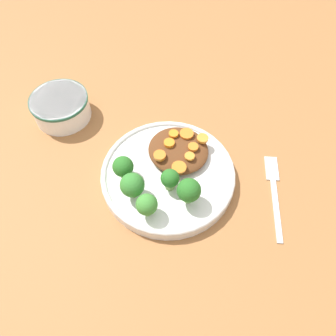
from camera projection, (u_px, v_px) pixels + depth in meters
ground_plane at (168, 179)px, 0.62m from camera, size 4.00×4.00×0.00m
plate at (168, 175)px, 0.61m from camera, size 0.25×0.25×0.03m
dip_bowl at (61, 106)px, 0.68m from camera, size 0.12×0.12×0.05m
stew_mound at (178, 150)px, 0.62m from camera, size 0.11×0.11×0.02m
broccoli_floret_0 at (189, 191)px, 0.54m from camera, size 0.04×0.04×0.06m
broccoli_floret_1 at (132, 185)px, 0.55m from camera, size 0.04×0.04×0.05m
broccoli_floret_2 at (147, 205)px, 0.53m from camera, size 0.04×0.04×0.05m
broccoli_floret_3 at (170, 179)px, 0.56m from camera, size 0.03×0.03×0.05m
broccoli_floret_4 at (123, 167)px, 0.57m from camera, size 0.04×0.04×0.05m
carrot_slice_0 at (187, 134)px, 0.62m from camera, size 0.03×0.03×0.00m
carrot_slice_1 at (169, 143)px, 0.61m from camera, size 0.02×0.02×0.01m
carrot_slice_2 at (190, 156)px, 0.59m from camera, size 0.02×0.02×0.00m
carrot_slice_3 at (179, 167)px, 0.58m from camera, size 0.03×0.03×0.00m
carrot_slice_4 at (174, 134)px, 0.62m from camera, size 0.02×0.02×0.01m
carrot_slice_5 at (193, 147)px, 0.60m from camera, size 0.02×0.02×0.01m
carrot_slice_6 at (160, 156)px, 0.59m from camera, size 0.02×0.02×0.01m
carrot_slice_7 at (203, 138)px, 0.61m from camera, size 0.02×0.02×0.01m
fork at (274, 188)px, 0.60m from camera, size 0.11×0.16×0.01m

